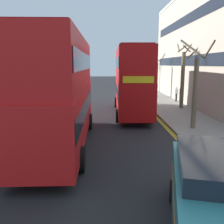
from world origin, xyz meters
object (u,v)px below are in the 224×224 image
object	(u,v)px
double_decker_bus_away	(61,89)
taxi_minivan	(215,199)
double_decker_bus_oncoming	(132,79)
pedestrian_far	(176,94)

from	to	relation	value
double_decker_bus_away	taxi_minivan	world-z (taller)	double_decker_bus_away
double_decker_bus_oncoming	pedestrian_far	world-z (taller)	double_decker_bus_oncoming
double_decker_bus_oncoming	taxi_minivan	world-z (taller)	double_decker_bus_oncoming
double_decker_bus_away	double_decker_bus_oncoming	world-z (taller)	same
taxi_minivan	pedestrian_far	world-z (taller)	taxi_minivan
double_decker_bus_away	pedestrian_far	bearing A→B (deg)	55.60
pedestrian_far	taxi_minivan	bearing A→B (deg)	-103.54
double_decker_bus_away	double_decker_bus_oncoming	size ratio (longest dim) A/B	1.00
double_decker_bus_away	taxi_minivan	distance (m)	9.03
double_decker_bus_away	double_decker_bus_oncoming	xyz separation A→B (m)	(4.49, 8.54, 0.00)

